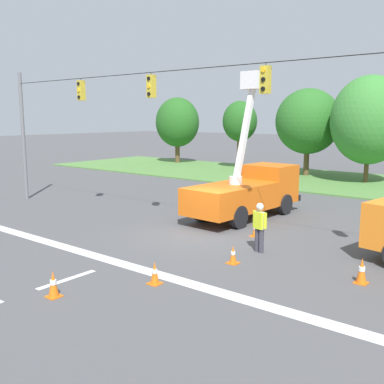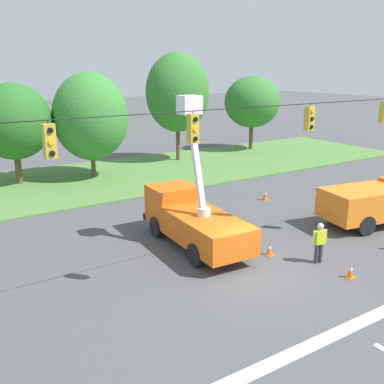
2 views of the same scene
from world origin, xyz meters
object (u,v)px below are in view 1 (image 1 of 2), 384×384
tree_far_west (177,122)px  traffic_cone_near_bucket (255,230)px  utility_truck_bucket_lift (248,189)px  traffic_cone_foreground_left (155,273)px  road_worker (260,224)px  tree_east (369,120)px  traffic_cone_lane_edge_a (53,284)px  tree_centre (308,121)px  traffic_cone_far_right (233,255)px  tree_west (240,122)px  traffic_cone_lane_edge_b (362,271)px

tree_far_west → traffic_cone_near_bucket: tree_far_west is taller
utility_truck_bucket_lift → traffic_cone_foreground_left: 9.60m
road_worker → traffic_cone_near_bucket: (-1.18, 1.72, -0.72)m
traffic_cone_foreground_left → tree_east: bearing=94.0°
traffic_cone_near_bucket → road_worker: bearing=-55.6°
traffic_cone_near_bucket → traffic_cone_lane_edge_a: 8.73m
tree_centre → tree_east: size_ratio=0.91×
traffic_cone_far_right → tree_west: bearing=122.2°
road_worker → traffic_cone_lane_edge_a: size_ratio=2.44×
tree_west → traffic_cone_foreground_left: tree_west is taller
tree_far_west → tree_west: 7.90m
traffic_cone_near_bucket → traffic_cone_lane_edge_b: (5.03, -2.56, 0.10)m
tree_far_west → road_worker: size_ratio=3.80×
tree_far_west → traffic_cone_far_right: (22.38, -23.54, -3.91)m
traffic_cone_near_bucket → traffic_cone_lane_edge_b: 5.65m
tree_east → traffic_cone_near_bucket: (1.27, -17.65, -4.24)m
utility_truck_bucket_lift → traffic_cone_lane_edge_a: utility_truck_bucket_lift is taller
tree_west → traffic_cone_near_bucket: tree_west is taller
tree_west → traffic_cone_far_right: size_ratio=10.01×
traffic_cone_lane_edge_a → traffic_cone_lane_edge_b: traffic_cone_lane_edge_b is taller
tree_east → traffic_cone_far_right: bearing=-83.4°
tree_far_west → utility_truck_bucket_lift: bearing=-42.2°
tree_west → traffic_cone_near_bucket: size_ratio=10.37×
road_worker → traffic_cone_foreground_left: (-0.76, -4.58, -0.67)m
traffic_cone_foreground_left → traffic_cone_near_bucket: traffic_cone_foreground_left is taller
traffic_cone_near_bucket → traffic_cone_lane_edge_a: (-1.03, -8.66, 0.07)m
utility_truck_bucket_lift → traffic_cone_near_bucket: (2.15, -2.89, -1.08)m
tree_far_west → traffic_cone_lane_edge_a: 35.41m
tree_west → road_worker: (14.51, -21.35, -3.33)m
utility_truck_bucket_lift → tree_west: bearing=123.7°
utility_truck_bucket_lift → traffic_cone_lane_edge_b: size_ratio=8.89×
tree_centre → traffic_cone_foreground_left: tree_centre is taller
tree_far_west → traffic_cone_lane_edge_b: tree_far_west is taller
tree_west → utility_truck_bucket_lift: 20.35m
tree_far_west → traffic_cone_near_bucket: (21.22, -20.17, -3.92)m
utility_truck_bucket_lift → tree_east: bearing=86.6°
traffic_cone_near_bucket → traffic_cone_lane_edge_b: size_ratio=0.78×
traffic_cone_far_right → tree_east: bearing=96.6°
tree_west → road_worker: bearing=-55.8°
tree_west → traffic_cone_far_right: 27.49m
tree_east → traffic_cone_far_right: (2.44, -21.02, -4.23)m
tree_west → traffic_cone_lane_edge_a: (12.30, -28.30, -3.97)m
tree_far_west → tree_west: bearing=-3.9°
tree_far_west → traffic_cone_far_right: tree_far_west is taller
traffic_cone_lane_edge_a → traffic_cone_lane_edge_b: 8.61m
traffic_cone_foreground_left → traffic_cone_lane_edge_b: bearing=39.0°
traffic_cone_lane_edge_a → road_worker: bearing=72.3°
tree_west → traffic_cone_lane_edge_a: tree_west is taller
utility_truck_bucket_lift → road_worker: bearing=-54.1°
utility_truck_bucket_lift → traffic_cone_foreground_left: bearing=-74.4°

